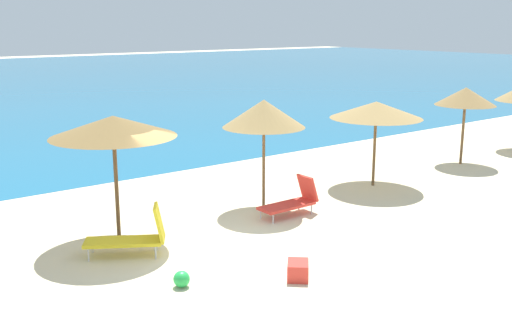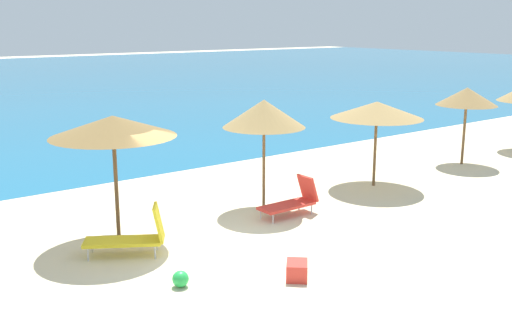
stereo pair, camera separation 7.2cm
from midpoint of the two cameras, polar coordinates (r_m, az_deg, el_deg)
name	(u,v)px [view 1 (the left image)]	position (r m, az deg, el deg)	size (l,w,h in m)	color
ground_plane	(211,252)	(12.71, -4.51, -8.79)	(160.00, 160.00, 0.00)	beige
beach_umbrella_3	(113,127)	(13.01, -13.62, 3.11)	(2.69, 2.69, 2.79)	brown
beach_umbrella_4	(264,114)	(14.98, 0.61, 4.44)	(2.10, 2.10, 2.83)	brown
beach_umbrella_5	(376,110)	(17.60, 11.28, 4.70)	(2.67, 2.67, 2.49)	brown
beach_umbrella_6	(466,97)	(21.19, 19.27, 5.73)	(2.00, 2.00, 2.61)	brown
lounge_chair_0	(293,201)	(14.96, 3.37, -3.89)	(1.58, 0.58, 0.95)	red
lounge_chair_1	(134,236)	(12.64, -11.76, -7.14)	(1.69, 1.34, 1.07)	yellow
beach_ball	(182,279)	(11.16, -7.30, -11.20)	(0.31, 0.31, 0.31)	green
cooler_box	(298,270)	(11.43, 3.84, -10.46)	(0.51, 0.39, 0.33)	red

